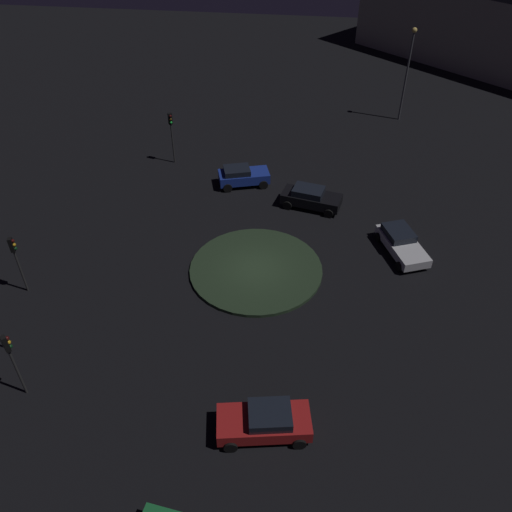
# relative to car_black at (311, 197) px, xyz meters

# --- Properties ---
(ground_plane) EXTENTS (115.38, 115.38, 0.00)m
(ground_plane) POSITION_rel_car_black_xyz_m (2.98, 7.63, -0.80)
(ground_plane) COLOR black
(roundabout_island) EXTENTS (8.31, 8.31, 0.21)m
(roundabout_island) POSITION_rel_car_black_xyz_m (2.98, 7.63, -0.70)
(roundabout_island) COLOR #263823
(roundabout_island) RESTS_ON ground_plane
(car_black) EXTENTS (4.52, 2.72, 1.53)m
(car_black) POSITION_rel_car_black_xyz_m (0.00, 0.00, 0.00)
(car_black) COLOR black
(car_black) RESTS_ON ground_plane
(car_blue) EXTENTS (4.16, 2.86, 1.50)m
(car_blue) POSITION_rel_car_black_xyz_m (5.36, -2.40, -0.01)
(car_blue) COLOR #1E38A5
(car_blue) RESTS_ON ground_plane
(car_red) EXTENTS (4.53, 2.70, 1.49)m
(car_red) POSITION_rel_car_black_xyz_m (1.08, 18.86, -0.04)
(car_red) COLOR red
(car_red) RESTS_ON ground_plane
(car_white) EXTENTS (3.35, 4.76, 1.35)m
(car_white) POSITION_rel_car_black_xyz_m (-6.12, 4.46, -0.10)
(car_white) COLOR white
(car_white) RESTS_ON ground_plane
(traffic_light_northeast) EXTENTS (0.38, 0.39, 4.01)m
(traffic_light_northeast) POSITION_rel_car_black_xyz_m (12.97, 18.25, 2.06)
(traffic_light_northeast) COLOR #2D2D2D
(traffic_light_northeast) RESTS_ON ground_plane
(traffic_light_southeast) EXTENTS (0.37, 0.40, 4.31)m
(traffic_light_southeast) POSITION_rel_car_black_xyz_m (11.46, -5.12, 2.26)
(traffic_light_southeast) COLOR #2D2D2D
(traffic_light_southeast) RESTS_ON ground_plane
(traffic_light_east) EXTENTS (0.39, 0.35, 3.92)m
(traffic_light_east) POSITION_rel_car_black_xyz_m (16.32, 11.25, 1.99)
(traffic_light_east) COLOR #2D2D2D
(traffic_light_east) RESTS_ON ground_plane
(streetlamp_southwest) EXTENTS (0.45, 0.45, 8.35)m
(streetlamp_southwest) POSITION_rel_car_black_xyz_m (-7.55, -16.03, 4.28)
(streetlamp_southwest) COLOR #4C4C51
(streetlamp_southwest) RESTS_ON ground_plane
(store_building) EXTENTS (31.78, 29.26, 8.66)m
(store_building) POSITION_rel_car_black_xyz_m (-19.59, -32.53, 3.53)
(store_building) COLOR #ADA893
(store_building) RESTS_ON ground_plane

